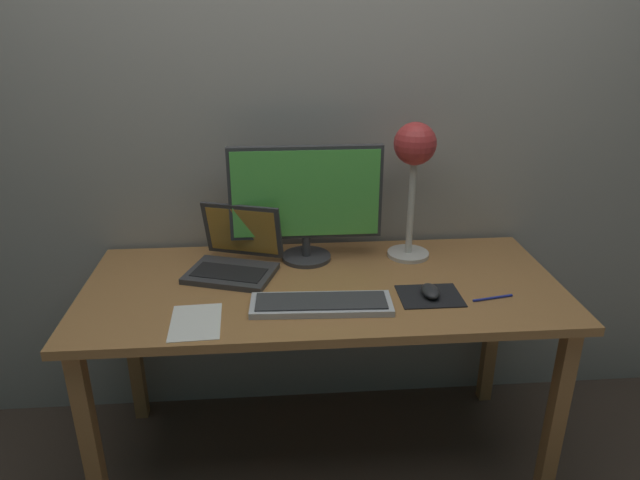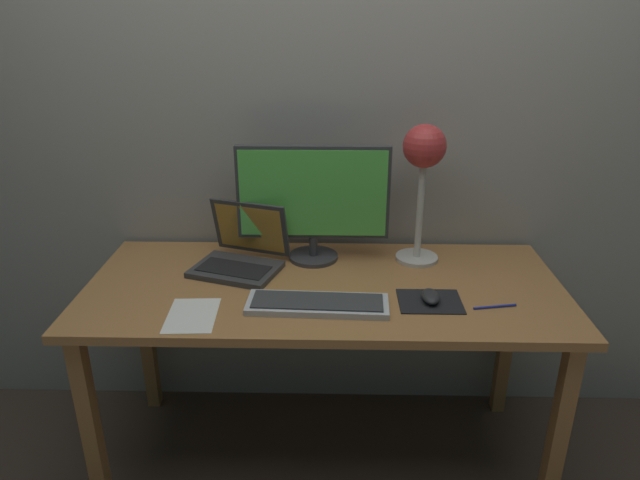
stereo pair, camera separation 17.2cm
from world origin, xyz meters
The scene contains 11 objects.
ground_plane centered at (0.00, 0.00, 0.00)m, with size 4.80×4.80×0.00m, color #47382D.
back_wall centered at (0.00, 0.40, 1.30)m, with size 4.80×0.06×2.60m, color #9E998E.
desk centered at (0.00, 0.00, 0.66)m, with size 1.60×0.70×0.74m.
monitor centered at (-0.04, 0.20, 0.98)m, with size 0.54×0.18×0.42m.
keyboard_main centered at (-0.02, -0.16, 0.75)m, with size 0.45×0.16×0.03m.
laptop centered at (-0.29, 0.14, 0.80)m, with size 0.36×0.34×0.22m.
desk_lamp centered at (0.34, 0.20, 1.12)m, with size 0.15×0.15×0.50m.
mousepad centered at (0.34, -0.12, 0.74)m, with size 0.20×0.16×0.00m, color black.
mouse centered at (0.34, -0.12, 0.76)m, with size 0.06×0.10×0.03m, color #28282B.
paper_sheet_near_mouse centered at (-0.40, -0.22, 0.74)m, with size 0.15×0.21×0.00m, color white.
pen centered at (0.53, -0.15, 0.74)m, with size 0.01×0.01×0.14m, color #2633A5.
Camera 1 is at (-0.15, -1.72, 1.62)m, focal length 32.16 mm.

